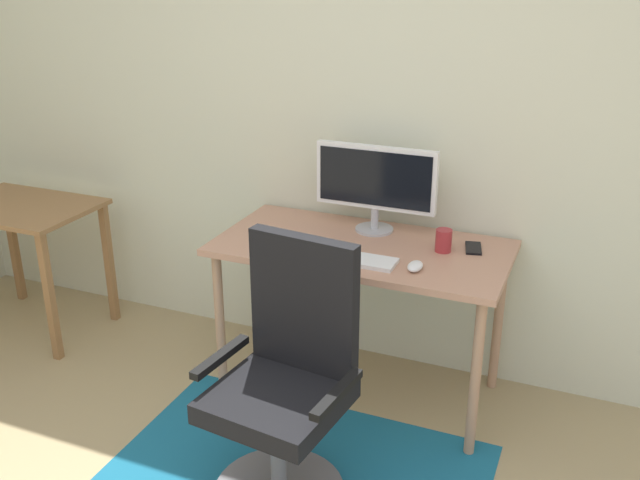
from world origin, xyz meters
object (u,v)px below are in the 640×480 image
(office_chair, at_px, (286,399))
(side_table, at_px, (23,226))
(monitor, at_px, (376,181))
(computer_mouse, at_px, (415,266))
(desk, at_px, (361,261))
(cell_phone, at_px, (473,248))
(keyboard, at_px, (347,258))
(coffee_cup, at_px, (444,241))

(office_chair, relative_size, side_table, 1.32)
(monitor, bearing_deg, computer_mouse, -50.69)
(desk, relative_size, cell_phone, 9.38)
(keyboard, height_order, coffee_cup, coffee_cup)
(keyboard, distance_m, cell_phone, 0.58)
(computer_mouse, bearing_deg, office_chair, -117.45)
(desk, distance_m, side_table, 1.91)
(keyboard, relative_size, cell_phone, 3.07)
(coffee_cup, relative_size, cell_phone, 0.72)
(coffee_cup, bearing_deg, monitor, 160.71)
(monitor, relative_size, side_table, 0.74)
(desk, distance_m, keyboard, 0.21)
(monitor, bearing_deg, keyboard, -89.47)
(desk, bearing_deg, coffee_cup, 10.61)
(computer_mouse, distance_m, side_table, 2.21)
(coffee_cup, distance_m, cell_phone, 0.15)
(coffee_cup, xyz_separation_m, office_chair, (-0.37, -0.85, -0.38))
(office_chair, bearing_deg, monitor, 96.06)
(desk, xyz_separation_m, coffee_cup, (0.35, 0.07, 0.13))
(office_chair, bearing_deg, computer_mouse, 69.28)
(desk, distance_m, coffee_cup, 0.38)
(desk, relative_size, monitor, 2.28)
(computer_mouse, bearing_deg, monitor, 129.31)
(desk, height_order, monitor, monitor)
(monitor, xyz_separation_m, side_table, (-1.90, -0.29, -0.39))
(coffee_cup, height_order, side_table, coffee_cup)
(computer_mouse, xyz_separation_m, office_chair, (-0.31, -0.60, -0.35))
(monitor, height_order, cell_phone, monitor)
(coffee_cup, bearing_deg, computer_mouse, -103.61)
(keyboard, bearing_deg, desk, 88.98)
(coffee_cup, distance_m, office_chair, 1.00)
(computer_mouse, xyz_separation_m, side_table, (-2.20, 0.07, -0.17))
(desk, relative_size, side_table, 1.68)
(coffee_cup, bearing_deg, side_table, -175.75)
(coffee_cup, bearing_deg, keyboard, -144.89)
(computer_mouse, distance_m, cell_phone, 0.36)
(desk, xyz_separation_m, side_table, (-1.90, -0.10, -0.07))
(keyboard, height_order, cell_phone, keyboard)
(monitor, distance_m, computer_mouse, 0.53)
(office_chair, bearing_deg, cell_phone, 68.65)
(keyboard, xyz_separation_m, office_chair, (-0.01, -0.59, -0.34))
(monitor, height_order, computer_mouse, monitor)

